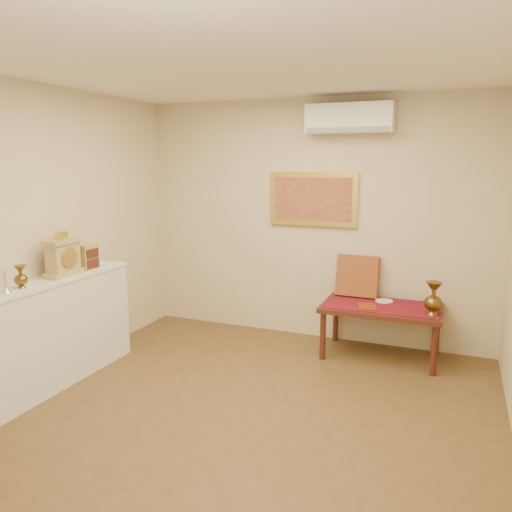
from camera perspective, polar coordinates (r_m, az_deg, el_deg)
The scene contains 17 objects.
floor at distance 4.06m, azimuth -2.95°, elevation -18.96°, with size 4.50×4.50×0.00m, color brown.
ceiling at distance 3.59m, azimuth -3.40°, elevation 21.82°, with size 4.50×4.50×0.00m, color white.
wall_back at distance 5.68m, azimuth 6.56°, elevation 3.99°, with size 4.00×0.02×2.70m, color beige.
wall_left at distance 4.78m, azimuth -25.41°, elevation 1.78°, with size 0.02×4.50×2.70m, color beige.
candlestick at distance 4.45m, azimuth -26.80°, elevation -2.55°, with size 0.09×0.09×0.19m, color silver, non-canonical shape.
brass_urn_small at distance 4.54m, azimuth -25.32°, elevation -1.82°, with size 0.11×0.11×0.24m, color brown, non-canonical shape.
table_cloth at distance 5.31m, azimuth 14.19°, elevation -5.50°, with size 1.14×0.59×0.01m, color maroon.
brass_urn_tall at distance 5.08m, azimuth 19.65°, elevation -4.18°, with size 0.17×0.17×0.39m, color brown, non-canonical shape.
plate at distance 5.45m, azimuth 14.44°, elevation -5.00°, with size 0.18×0.18×0.01m, color white.
menu at distance 5.20m, azimuth 12.59°, elevation -5.67°, with size 0.18×0.25×0.01m, color maroon.
cushion at distance 5.55m, azimuth 11.51°, elevation -2.25°, with size 0.45×0.10×0.45m, color maroon.
display_ledge at distance 4.85m, azimuth -23.17°, elevation -8.39°, with size 0.37×2.02×0.98m.
mantel_clock at distance 4.86m, azimuth -21.19°, elevation -0.12°, with size 0.17×0.36×0.41m.
wooden_chest at distance 5.10m, azimuth -18.81°, elevation -0.07°, with size 0.16×0.21×0.24m.
low_table at distance 5.33m, azimuth 14.16°, elevation -6.22°, with size 1.20×0.70×0.55m.
painting at distance 5.63m, azimuth 6.54°, elevation 6.49°, with size 1.00×0.06×0.60m.
ac_unit at distance 5.44m, azimuth 10.64°, elevation 15.19°, with size 0.90×0.25×0.30m.
Camera 1 is at (1.51, -3.19, 2.00)m, focal length 35.00 mm.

